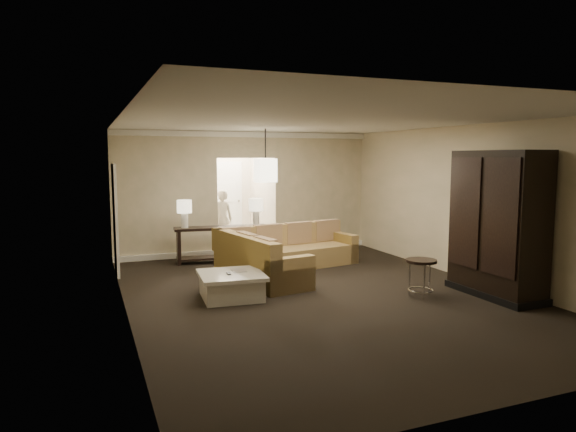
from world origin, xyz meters
name	(u,v)px	position (x,y,z in m)	size (l,w,h in m)	color
ground	(321,295)	(0.00, 0.00, 0.00)	(8.00, 8.00, 0.00)	black
wall_back	(247,193)	(0.00, 4.00, 1.40)	(6.00, 0.04, 2.80)	beige
wall_front	(519,253)	(0.00, -4.00, 1.40)	(6.00, 0.04, 2.80)	beige
wall_left	(124,217)	(-3.00, 0.00, 1.40)	(0.04, 8.00, 2.80)	beige
wall_right	(472,203)	(3.00, 0.00, 1.40)	(0.04, 8.00, 2.80)	beige
ceiling	(322,120)	(0.00, 0.00, 2.80)	(6.00, 8.00, 0.02)	silver
crown_molding	(247,135)	(0.00, 3.95, 2.73)	(6.00, 0.10, 0.12)	white
baseboard	(248,250)	(0.00, 3.95, 0.06)	(6.00, 0.10, 0.12)	white
side_door	(115,220)	(-2.97, 2.80, 1.05)	(0.05, 0.90, 2.10)	white
foyer	(232,193)	(0.00, 5.34, 1.30)	(1.44, 2.02, 2.80)	beige
sectional_sofa	(282,255)	(0.01, 1.77, 0.35)	(3.02, 2.69, 0.87)	brown
coffee_table	(231,285)	(-1.39, 0.38, 0.21)	(1.08, 1.08, 0.42)	beige
console_table	(221,241)	(-0.83, 3.20, 0.45)	(2.00, 0.64, 0.76)	black
armoire	(497,227)	(2.59, -1.06, 1.12)	(0.69, 1.62, 2.33)	black
drink_table	(421,270)	(1.44, -0.68, 0.43)	(0.48, 0.48, 0.61)	black
table_lamp_left	(184,209)	(-1.58, 3.28, 1.15)	(0.30, 0.30, 0.58)	white
table_lamp_right	(256,207)	(-0.07, 3.12, 1.15)	(0.30, 0.30, 0.58)	white
pendant_light	(265,170)	(0.00, 2.70, 1.95)	(0.38, 0.38, 1.09)	black
person	(222,216)	(-0.44, 4.64, 0.80)	(0.58, 0.39, 1.61)	beige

